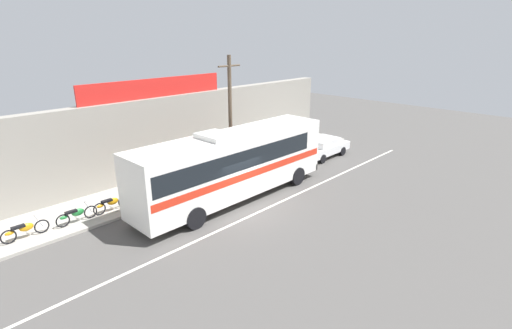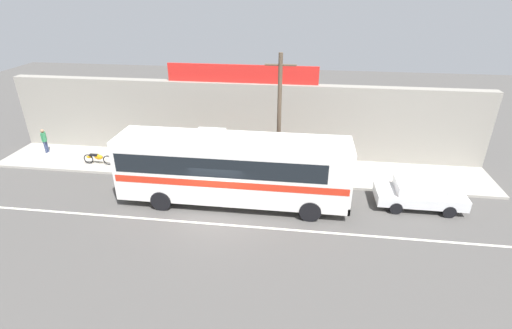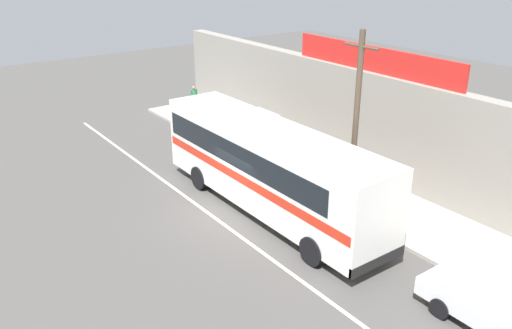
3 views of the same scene
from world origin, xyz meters
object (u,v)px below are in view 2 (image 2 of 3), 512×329
at_px(intercity_bus, 231,167).
at_px(pedestrian_near_shop, 44,139).
at_px(motorcycle_orange, 97,158).
at_px(parked_car, 419,194).
at_px(motorcycle_purple, 179,164).
at_px(motorcycle_red, 155,162).
at_px(motorcycle_blue, 129,161).
at_px(utility_pole, 279,119).

bearing_deg(intercity_bus, pedestrian_near_shop, 161.93).
bearing_deg(motorcycle_orange, intercity_bus, -18.86).
relative_size(intercity_bus, parked_car, 2.67).
distance_m(parked_car, motorcycle_purple, 13.42).
distance_m(motorcycle_purple, motorcycle_red, 1.52).
relative_size(motorcycle_purple, motorcycle_red, 1.02).
bearing_deg(pedestrian_near_shop, motorcycle_purple, -8.69).
relative_size(parked_car, motorcycle_blue, 2.32).
bearing_deg(motorcycle_purple, motorcycle_red, 177.56).
bearing_deg(utility_pole, pedestrian_near_shop, 173.09).
height_order(intercity_bus, utility_pole, utility_pole).
relative_size(motorcycle_red, pedestrian_near_shop, 1.16).
relative_size(motorcycle_blue, motorcycle_red, 1.00).
distance_m(parked_car, utility_pole, 8.10).
height_order(intercity_bus, motorcycle_blue, intercity_bus).
xyz_separation_m(intercity_bus, utility_pole, (2.16, 2.48, 1.76)).
xyz_separation_m(motorcycle_blue, motorcycle_orange, (-2.09, 0.13, 0.00)).
height_order(parked_car, motorcycle_red, parked_car).
height_order(parked_car, pedestrian_near_shop, pedestrian_near_shop).
bearing_deg(motorcycle_red, utility_pole, -3.70).
xyz_separation_m(motorcycle_blue, motorcycle_red, (1.67, -0.01, 0.00)).
relative_size(parked_car, utility_pole, 0.61).
relative_size(parked_car, motorcycle_orange, 2.29).
height_order(utility_pole, motorcycle_blue, utility_pole).
height_order(motorcycle_purple, motorcycle_red, same).
relative_size(intercity_bus, utility_pole, 1.63).
xyz_separation_m(motorcycle_red, pedestrian_near_shop, (-8.06, 1.40, 0.51)).
height_order(parked_car, motorcycle_orange, parked_car).
relative_size(parked_car, motorcycle_purple, 2.27).
xyz_separation_m(utility_pole, pedestrian_near_shop, (-15.53, 1.88, -2.75)).
height_order(intercity_bus, pedestrian_near_shop, intercity_bus).
bearing_deg(motorcycle_blue, utility_pole, -3.08).
xyz_separation_m(motorcycle_purple, pedestrian_near_shop, (-9.58, 1.46, 0.51)).
distance_m(intercity_bus, parked_car, 9.59).
bearing_deg(motorcycle_purple, pedestrian_near_shop, 171.31).
bearing_deg(intercity_bus, motorcycle_orange, 161.14).
bearing_deg(motorcycle_purple, motorcycle_blue, 178.66).
xyz_separation_m(motorcycle_blue, pedestrian_near_shop, (-6.38, 1.39, 0.51)).
xyz_separation_m(intercity_bus, motorcycle_orange, (-9.08, 3.10, -1.50)).
distance_m(motorcycle_blue, motorcycle_orange, 2.10).
distance_m(intercity_bus, motorcycle_orange, 9.71).
distance_m(parked_car, motorcycle_red, 14.93).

